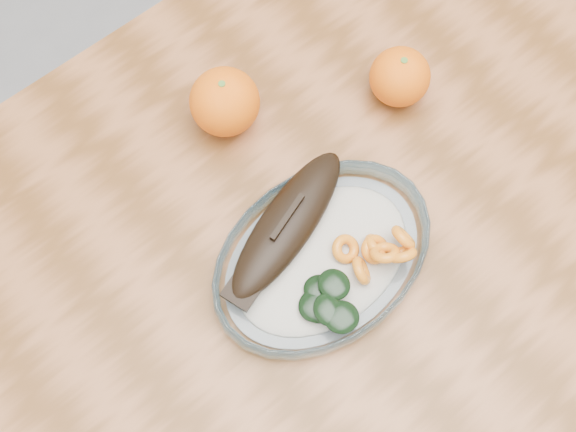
{
  "coord_description": "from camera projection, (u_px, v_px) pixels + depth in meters",
  "views": [
    {
      "loc": [
        -0.27,
        -0.16,
        1.52
      ],
      "look_at": [
        -0.09,
        0.06,
        0.77
      ],
      "focal_mm": 45.0,
      "sensor_mm": 36.0,
      "label": 1
    }
  ],
  "objects": [
    {
      "name": "orange_right",
      "position": [
        400.0,
        77.0,
        0.85
      ],
      "size": [
        0.07,
        0.07,
        0.07
      ],
      "primitive_type": "sphere",
      "color": "#E35104",
      "rests_on": "dining_table"
    },
    {
      "name": "plated_meal",
      "position": [
        321.0,
        255.0,
        0.79
      ],
      "size": [
        0.48,
        0.48,
        0.08
      ],
      "rotation": [
        0.0,
        0.0,
        -0.0
      ],
      "color": "white",
      "rests_on": "dining_table"
    },
    {
      "name": "dining_table",
      "position": [
        374.0,
        241.0,
        0.92
      ],
      "size": [
        1.2,
        0.8,
        0.75
      ],
      "color": "#5D3516",
      "rests_on": "ground"
    },
    {
      "name": "orange_left",
      "position": [
        225.0,
        102.0,
        0.83
      ],
      "size": [
        0.08,
        0.08,
        0.08
      ],
      "primitive_type": "sphere",
      "color": "#E35104",
      "rests_on": "dining_table"
    },
    {
      "name": "ground",
      "position": [
        339.0,
        340.0,
        1.53
      ],
      "size": [
        3.0,
        3.0,
        0.0
      ],
      "primitive_type": "plane",
      "color": "slate",
      "rests_on": "ground"
    }
  ]
}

